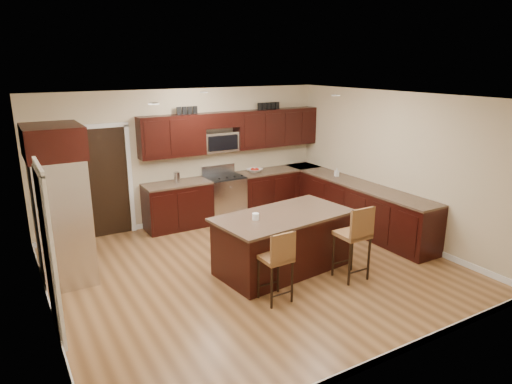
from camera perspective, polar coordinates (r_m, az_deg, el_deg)
floor at (r=7.40m, az=-0.12°, el=-9.63°), size 6.00×6.00×0.00m
ceiling at (r=6.69m, az=-0.13°, el=11.71°), size 6.00×6.00×0.00m
wall_back at (r=9.34m, az=-8.66°, el=4.37°), size 6.00×0.00×6.00m
wall_left at (r=6.07m, az=-25.47°, el=-3.35°), size 0.00×5.50×5.50m
wall_right at (r=8.78m, az=17.08°, el=3.11°), size 0.00×5.50×5.50m
base_cabinets at (r=9.34m, az=5.51°, el=-1.16°), size 4.02×3.96×0.92m
upper_cabinets at (r=9.54m, az=-2.54°, el=7.76°), size 4.00×0.33×0.80m
range at (r=9.55m, az=-3.99°, el=-0.65°), size 0.76×0.64×1.11m
microwave at (r=9.43m, az=-4.55°, el=6.28°), size 0.76×0.31×0.40m
doorway at (r=8.94m, az=-18.39°, el=1.10°), size 0.85×0.03×2.06m
pantry_door at (r=5.90m, az=-24.60°, el=-7.21°), size 0.03×0.80×2.04m
letter_decor at (r=9.42m, az=-3.36°, el=10.43°), size 2.20×0.03×0.15m
island at (r=7.26m, az=3.38°, el=-6.47°), size 2.26×1.36×0.92m
stool_left at (r=6.20m, az=2.77°, el=-8.29°), size 0.40×0.40×1.04m
stool_right at (r=6.95m, az=12.33°, el=-5.20°), size 0.44×0.44×1.17m
refrigerator at (r=7.26m, az=-23.27°, el=-1.32°), size 0.79×1.00×2.35m
floor_mat at (r=9.44m, az=2.16°, el=-3.80°), size 1.20×1.03×0.01m
fruit_bowl at (r=9.77m, az=-0.16°, el=2.70°), size 0.40×0.40×0.08m
soap_bottle at (r=9.55m, az=10.06°, el=2.44°), size 0.09×0.09×0.17m
canister_tall at (r=9.02m, az=-9.86°, el=1.80°), size 0.12×0.12×0.21m
canister_short at (r=9.03m, az=-9.82°, el=1.69°), size 0.11×0.11×0.18m
island_jar at (r=6.82m, az=-0.05°, el=-3.09°), size 0.10×0.10×0.10m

